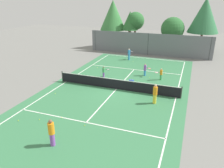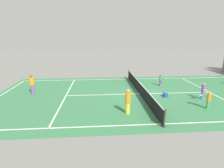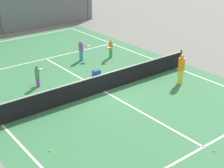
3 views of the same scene
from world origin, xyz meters
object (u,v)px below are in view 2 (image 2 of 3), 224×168
at_px(tennis_ball_7, 153,101).
at_px(tennis_ball_11, 104,81).
at_px(ball_crate, 165,95).
at_px(tennis_ball_1, 69,89).
at_px(tennis_ball_0, 63,85).
at_px(player_3, 32,84).
at_px(tennis_ball_5, 178,80).
at_px(tennis_ball_8, 200,102).
at_px(player_4, 161,80).
at_px(tennis_ball_9, 60,82).
at_px(player_0, 203,91).
at_px(tennis_ball_4, 61,96).
at_px(player_1, 128,101).
at_px(tennis_ball_2, 182,78).
at_px(player_5, 208,100).

height_order(tennis_ball_7, tennis_ball_11, same).
height_order(ball_crate, tennis_ball_1, ball_crate).
bearing_deg(tennis_ball_0, ball_crate, 65.36).
distance_m(player_3, tennis_ball_11, 7.64).
bearing_deg(tennis_ball_5, tennis_ball_8, -10.85).
bearing_deg(tennis_ball_7, player_4, 154.19).
height_order(tennis_ball_0, tennis_ball_8, same).
bearing_deg(tennis_ball_1, tennis_ball_9, -152.06).
relative_size(player_0, tennis_ball_5, 20.52).
distance_m(ball_crate, tennis_ball_8, 2.60).
bearing_deg(player_3, player_4, 97.94).
bearing_deg(tennis_ball_4, player_3, -107.38).
xyz_separation_m(tennis_ball_0, tennis_ball_1, (1.35, 0.78, 0.00)).
distance_m(player_1, player_4, 7.73).
xyz_separation_m(player_3, player_4, (-1.68, 12.07, -0.27)).
xyz_separation_m(player_4, tennis_ball_2, (-2.91, 3.67, -0.59)).
relative_size(player_1, tennis_ball_11, 25.36).
bearing_deg(tennis_ball_7, tennis_ball_0, -123.40).
relative_size(tennis_ball_0, tennis_ball_4, 1.00).
height_order(ball_crate, tennis_ball_0, ball_crate).
xyz_separation_m(tennis_ball_0, tennis_ball_9, (-1.31, -0.63, 0.00)).
relative_size(player_0, tennis_ball_11, 20.52).
relative_size(player_0, tennis_ball_4, 20.52).
relative_size(tennis_ball_0, tennis_ball_8, 1.00).
xyz_separation_m(player_0, tennis_ball_2, (-7.01, 1.66, -0.67)).
relative_size(ball_crate, tennis_ball_4, 6.45).
xyz_separation_m(tennis_ball_2, tennis_ball_5, (0.95, -0.93, 0.00)).
xyz_separation_m(player_1, player_5, (-0.41, 5.71, -0.21)).
relative_size(player_1, tennis_ball_8, 25.36).
relative_size(ball_crate, tennis_ball_2, 6.45).
bearing_deg(player_0, tennis_ball_2, 166.67).
height_order(tennis_ball_0, tennis_ball_2, same).
bearing_deg(tennis_ball_2, tennis_ball_9, -87.23).
relative_size(tennis_ball_1, tennis_ball_8, 1.00).
bearing_deg(ball_crate, tennis_ball_9, -119.36).
height_order(tennis_ball_9, tennis_ball_11, same).
height_order(tennis_ball_1, tennis_ball_8, same).
bearing_deg(player_3, tennis_ball_2, 106.29).
bearing_deg(tennis_ball_8, tennis_ball_11, -134.96).
height_order(player_5, tennis_ball_1, player_5).
relative_size(player_3, tennis_ball_11, 26.30).
bearing_deg(tennis_ball_4, tennis_ball_1, 170.29).
distance_m(tennis_ball_7, tennis_ball_8, 3.56).
bearing_deg(ball_crate, tennis_ball_5, 146.68).
height_order(ball_crate, tennis_ball_5, ball_crate).
bearing_deg(ball_crate, player_1, -50.79).
xyz_separation_m(player_3, ball_crate, (1.63, 11.33, -0.71)).
distance_m(ball_crate, tennis_ball_1, 8.91).
bearing_deg(player_1, ball_crate, 129.21).
height_order(tennis_ball_0, tennis_ball_1, same).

